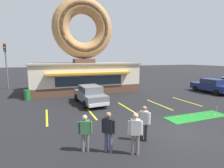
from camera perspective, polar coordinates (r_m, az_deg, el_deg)
The scene contains 26 objects.
ground_plane at distance 10.48m, azimuth 20.81°, elevation -14.12°, with size 160.00×160.00×0.00m, color black.
donut_shop_building at distance 21.55m, azimuth -9.14°, elevation 7.80°, with size 12.30×6.75×10.96m.
putting_mat at distance 13.26m, azimuth 25.90°, elevation -9.60°, with size 4.49×1.31×0.03m, color #197523.
mini_donut_near_left at distance 13.88m, azimuth 29.65°, elevation -8.92°, with size 0.13×0.13×0.04m, color #A5724C.
mini_donut_near_right at distance 12.65m, azimuth 20.35°, elevation -9.96°, with size 0.13×0.13×0.04m, color #D8667F.
mini_donut_mid_left at distance 13.61m, azimuth 28.50°, elevation -9.16°, with size 0.13×0.13×0.04m, color #A5724C.
mini_donut_mid_centre at distance 13.50m, azimuth 27.87°, elevation -9.26°, with size 0.13×0.13×0.04m, color #D8667F.
mini_donut_mid_right at distance 14.10m, azimuth 30.60°, elevation -8.74°, with size 0.13×0.13×0.04m, color #E5C666.
mini_donut_far_left at distance 13.44m, azimuth 24.62°, elevation -9.12°, with size 0.13×0.13×0.04m, color #D8667F.
mini_donut_far_centre at distance 13.86m, azimuth 25.28°, elevation -8.64°, with size 0.13×0.13×0.04m, color #D8667F.
mini_donut_far_right at distance 14.03m, azimuth 31.37°, elevation -8.87°, with size 0.13×0.13×0.04m, color #A5724C.
golf_ball at distance 13.19m, azimuth 24.26°, elevation -9.41°, with size 0.04×0.04×0.04m, color white.
putting_flag_pin at distance 14.72m, azimuth 31.15°, elevation -6.51°, with size 0.13×0.01×0.55m.
car_grey at distance 15.26m, azimuth -7.14°, elevation -3.19°, with size 2.23×4.68×1.60m.
car_navy at distance 23.01m, azimuth 29.68°, elevation -0.34°, with size 2.04×4.59×1.60m.
pedestrian_blue_sweater_man at distance 8.57m, azimuth 10.40°, elevation -11.98°, with size 0.51×0.41×1.71m.
pedestrian_hooded_kid at distance 7.36m, azimuth 7.60°, elevation -15.18°, with size 0.55×0.38×1.76m.
pedestrian_leather_jacket_man at distance 7.46m, azimuth -1.18°, elevation -14.81°, with size 0.48×0.43×1.75m.
pedestrian_clipboard_woman at distance 7.66m, azimuth -8.77°, elevation -15.05°, with size 0.58×0.34×1.59m.
trash_bin at distance 18.36m, azimuth -25.98°, elevation -3.21°, with size 0.57×0.57×0.97m.
traffic_light_pole at distance 26.20m, azimuth -31.36°, elevation 6.71°, with size 0.28×0.47×5.80m.
parking_stripe_far_left at distance 12.76m, azimuth -20.52°, elevation -10.02°, with size 0.12×3.60×0.01m, color yellow.
parking_stripe_left at distance 13.09m, azimuth -7.12°, elevation -9.07°, with size 0.12×3.60×0.01m, color yellow.
parking_stripe_mid_left at distance 14.07m, azimuth 4.95°, elevation -7.80°, with size 0.12×3.60×0.01m, color yellow.
parking_stripe_centre at distance 15.57m, azimuth 15.00°, elevation -6.47°, with size 0.12×3.60×0.01m, color yellow.
parking_stripe_mid_right at distance 17.46m, azimuth 23.05°, elevation -5.25°, with size 0.12×3.60×0.01m, color yellow.
Camera 1 is at (-6.59, -7.15, 3.91)m, focal length 28.00 mm.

